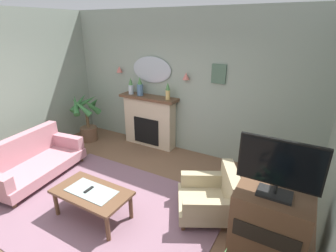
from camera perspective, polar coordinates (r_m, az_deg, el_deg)
name	(u,v)px	position (r m, az deg, el deg)	size (l,w,h in m)	color
floor	(99,222)	(4.09, -15.17, -19.90)	(6.48, 6.27, 0.10)	brown
wall_back	(184,84)	(5.40, 3.49, 9.31)	(6.48, 0.10, 2.93)	#93A393
patterned_rug	(108,211)	(4.16, -13.25, -17.87)	(3.20, 2.40, 0.01)	#7F5B6B
fireplace	(149,121)	(5.83, -4.18, 1.03)	(1.36, 0.36, 1.16)	beige
mantel_vase_left	(131,86)	(5.84, -8.26, 8.70)	(0.12, 0.12, 0.37)	silver
mantel_vase_right	(140,87)	(5.70, -6.25, 8.52)	(0.14, 0.14, 0.41)	#4C7093
mantel_vase_centre	(168,91)	(5.32, -0.05, 7.86)	(0.10, 0.10, 0.36)	tan
wall_mirror	(152,70)	(5.65, -3.69, 12.37)	(0.96, 0.06, 0.56)	#B2BCC6
wall_sconce_left	(119,69)	(6.12, -10.77, 12.28)	(0.14, 0.14, 0.14)	#D17066
wall_sconce_right	(186,76)	(5.20, 4.03, 11.01)	(0.14, 0.14, 0.14)	#D17066
framed_picture	(219,74)	(5.00, 11.21, 11.28)	(0.28, 0.03, 0.36)	#4C6B56
coffee_table	(92,194)	(3.89, -16.58, -14.38)	(1.10, 0.60, 0.45)	brown
tv_remote	(89,190)	(3.87, -17.20, -13.39)	(0.04, 0.16, 0.02)	black
floral_couch	(31,161)	(5.30, -28.15, -6.80)	(1.08, 1.80, 0.76)	#B77A84
armchair_beside_couch	(213,196)	(3.88, 9.97, -15.16)	(1.10, 1.09, 0.71)	tan
tv_cabinet	(269,227)	(3.37, 21.45, -20.10)	(0.80, 0.57, 0.90)	brown
tv_flatscreen	(279,167)	(2.90, 23.51, -8.38)	(0.84, 0.24, 0.65)	black
potted_plant_corner_palm	(87,117)	(6.32, -17.65, 1.93)	(0.75, 0.78, 1.15)	brown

